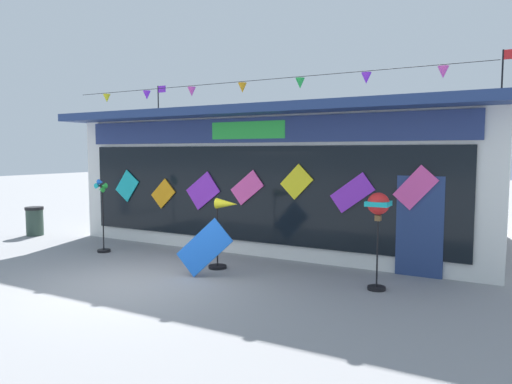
{
  "coord_description": "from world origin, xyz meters",
  "views": [
    {
      "loc": [
        6.15,
        -6.44,
        2.46
      ],
      "look_at": [
        0.93,
        3.06,
        1.53
      ],
      "focal_mm": 32.65,
      "sensor_mm": 36.0,
      "label": 1
    }
  ],
  "objects_px": {
    "display_kite_on_ground": "(204,248)",
    "wind_spinner_center_left": "(378,211)",
    "wind_spinner_far_left": "(102,211)",
    "kite_shop_building": "(297,176)",
    "trash_bin": "(35,221)",
    "wind_spinner_left": "(224,221)"
  },
  "relations": [
    {
      "from": "kite_shop_building",
      "to": "wind_spinner_far_left",
      "type": "bearing_deg",
      "value": -128.12
    },
    {
      "from": "wind_spinner_far_left",
      "to": "kite_shop_building",
      "type": "bearing_deg",
      "value": 51.88
    },
    {
      "from": "display_kite_on_ground",
      "to": "wind_spinner_center_left",
      "type": "bearing_deg",
      "value": 13.42
    },
    {
      "from": "wind_spinner_far_left",
      "to": "wind_spinner_center_left",
      "type": "distance_m",
      "value": 6.74
    },
    {
      "from": "kite_shop_building",
      "to": "display_kite_on_ground",
      "type": "height_order",
      "value": "kite_shop_building"
    },
    {
      "from": "wind_spinner_left",
      "to": "wind_spinner_center_left",
      "type": "bearing_deg",
      "value": 1.39
    },
    {
      "from": "kite_shop_building",
      "to": "wind_spinner_center_left",
      "type": "bearing_deg",
      "value": -50.65
    },
    {
      "from": "kite_shop_building",
      "to": "wind_spinner_far_left",
      "type": "height_order",
      "value": "kite_shop_building"
    },
    {
      "from": "wind_spinner_center_left",
      "to": "display_kite_on_ground",
      "type": "xyz_separation_m",
      "value": [
        -3.21,
        -0.77,
        -0.84
      ]
    },
    {
      "from": "wind_spinner_left",
      "to": "wind_spinner_far_left",
      "type": "bearing_deg",
      "value": -179.63
    },
    {
      "from": "wind_spinner_far_left",
      "to": "display_kite_on_ground",
      "type": "height_order",
      "value": "wind_spinner_far_left"
    },
    {
      "from": "wind_spinner_far_left",
      "to": "wind_spinner_left",
      "type": "bearing_deg",
      "value": 0.37
    },
    {
      "from": "trash_bin",
      "to": "display_kite_on_ground",
      "type": "distance_m",
      "value": 7.21
    },
    {
      "from": "wind_spinner_left",
      "to": "display_kite_on_ground",
      "type": "relative_size",
      "value": 1.39
    },
    {
      "from": "kite_shop_building",
      "to": "trash_bin",
      "type": "relative_size",
      "value": 13.27
    },
    {
      "from": "kite_shop_building",
      "to": "trash_bin",
      "type": "xyz_separation_m",
      "value": [
        -6.9,
        -3.54,
        -1.35
      ]
    },
    {
      "from": "wind_spinner_center_left",
      "to": "trash_bin",
      "type": "distance_m",
      "value": 10.36
    },
    {
      "from": "wind_spinner_left",
      "to": "trash_bin",
      "type": "distance_m",
      "value": 7.16
    },
    {
      "from": "kite_shop_building",
      "to": "wind_spinner_far_left",
      "type": "xyz_separation_m",
      "value": [
        -3.33,
        -4.24,
        -0.75
      ]
    },
    {
      "from": "kite_shop_building",
      "to": "wind_spinner_far_left",
      "type": "distance_m",
      "value": 5.44
    },
    {
      "from": "kite_shop_building",
      "to": "display_kite_on_ground",
      "type": "relative_size",
      "value": 10.32
    },
    {
      "from": "kite_shop_building",
      "to": "display_kite_on_ground",
      "type": "distance_m",
      "value": 5.05
    }
  ]
}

